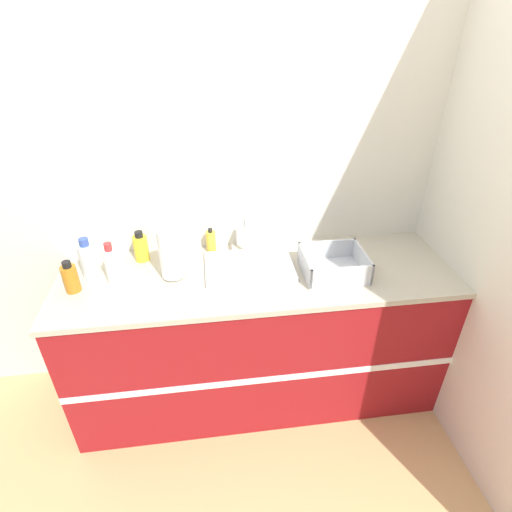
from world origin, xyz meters
name	(u,v)px	position (x,y,z in m)	size (l,w,h in m)	color
ground_plane	(265,431)	(0.00, 0.00, 0.00)	(12.00, 12.00, 0.00)	tan
wall_back	(250,172)	(0.00, 0.65, 1.30)	(4.42, 0.06, 2.60)	beige
wall_right	(468,186)	(1.04, 0.31, 1.30)	(0.06, 2.62, 2.60)	beige
counter_cabinet	(258,336)	(0.00, 0.31, 0.44)	(2.05, 0.64, 0.88)	maroon
sink	(249,264)	(-0.04, 0.37, 0.90)	(0.46, 0.32, 0.24)	silver
paper_towel_roll	(171,254)	(-0.43, 0.33, 1.02)	(0.12, 0.12, 0.27)	#4C4C51
dish_rack	(333,266)	(0.38, 0.26, 0.92)	(0.32, 0.27, 0.12)	#B7BABF
bottle_amber	(71,278)	(-0.91, 0.27, 0.95)	(0.07, 0.07, 0.16)	#B26B19
bottle_yellow	(141,248)	(-0.61, 0.52, 0.96)	(0.08, 0.08, 0.17)	yellow
bottle_clear	(88,259)	(-0.85, 0.40, 0.97)	(0.08, 0.08, 0.21)	silver
bottle_white_spray	(112,265)	(-0.72, 0.32, 0.98)	(0.07, 0.07, 0.22)	white
soap_dispenser	(211,241)	(-0.23, 0.56, 0.94)	(0.05, 0.05, 0.14)	gold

